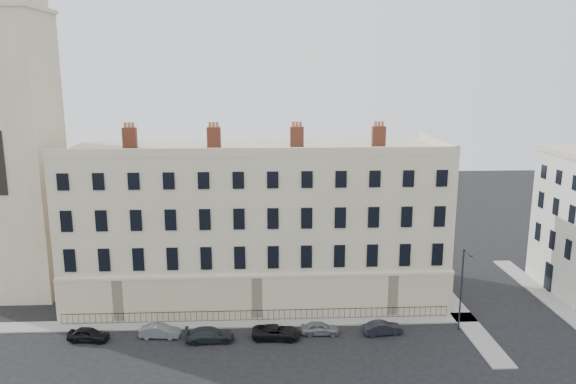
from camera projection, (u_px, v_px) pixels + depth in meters
name	position (u px, v px, depth m)	size (l,w,h in m)	color
ground	(330.00, 348.00, 46.14)	(160.00, 160.00, 0.00)	black
terrace	(257.00, 222.00, 55.90)	(36.22, 12.22, 17.00)	beige
church_tower	(7.00, 109.00, 54.30)	(8.00, 8.13, 44.00)	beige
pavement_terrace	(213.00, 323.00, 50.51)	(48.00, 2.00, 0.12)	gray
pavement_east_return	(453.00, 304.00, 54.57)	(2.00, 24.00, 0.12)	gray
pavement_adjacent	(543.00, 294.00, 57.01)	(2.00, 20.00, 0.12)	gray
railings	(257.00, 315.00, 50.99)	(35.00, 0.04, 0.96)	black
car_a	(88.00, 334.00, 47.25)	(1.38, 3.44, 1.17)	black
car_b	(160.00, 331.00, 47.90)	(1.19, 3.42, 1.13)	slate
car_c	(210.00, 335.00, 47.18)	(1.68, 4.14, 1.20)	#20242A
car_d	(276.00, 332.00, 47.69)	(1.91, 4.14, 1.15)	black
car_e	(320.00, 328.00, 48.46)	(1.32, 3.29, 1.12)	slate
car_f	(383.00, 328.00, 48.48)	(1.19, 3.40, 1.12)	black
streetlamp	(462.00, 286.00, 48.41)	(0.31, 1.61, 7.46)	#29292E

